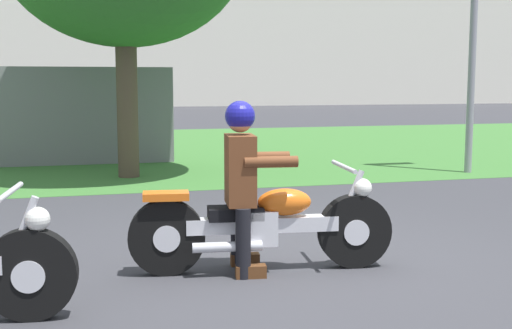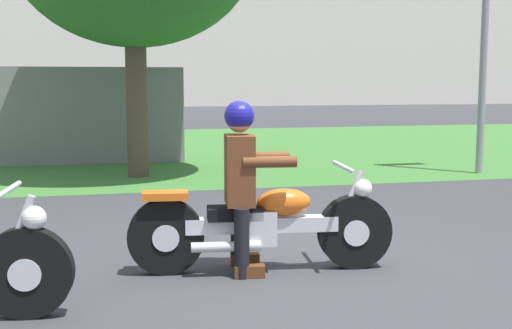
{
  "view_description": "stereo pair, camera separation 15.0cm",
  "coord_description": "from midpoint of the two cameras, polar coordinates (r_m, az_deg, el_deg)",
  "views": [
    {
      "loc": [
        -1.84,
        -5.33,
        1.54
      ],
      "look_at": [
        -0.41,
        -0.04,
        0.85
      ],
      "focal_mm": 46.81,
      "sensor_mm": 36.0,
      "label": 1
    },
    {
      "loc": [
        -1.69,
        -5.37,
        1.54
      ],
      "look_at": [
        -0.41,
        -0.04,
        0.85
      ],
      "focal_mm": 46.81,
      "sensor_mm": 36.0,
      "label": 2
    }
  ],
  "objects": [
    {
      "name": "rider_lead",
      "position": [
        5.33,
        -0.42,
        -0.76
      ],
      "size": [
        0.58,
        0.5,
        1.38
      ],
      "rotation": [
        0.0,
        0.0,
        -0.12
      ],
      "color": "black",
      "rests_on": "ground"
    },
    {
      "name": "grass_verge",
      "position": [
        15.39,
        -6.88,
        1.36
      ],
      "size": [
        60.0,
        12.0,
        0.01
      ],
      "primitive_type": "cube",
      "color": "#3D7533",
      "rests_on": "ground"
    },
    {
      "name": "motorcycle_lead",
      "position": [
        5.42,
        1.37,
        -5.2
      ],
      "size": [
        2.15,
        0.66,
        0.86
      ],
      "rotation": [
        0.0,
        0.0,
        -0.12
      ],
      "color": "black",
      "rests_on": "ground"
    },
    {
      "name": "ground",
      "position": [
        5.84,
        4.59,
        -8.14
      ],
      "size": [
        120.0,
        120.0,
        0.0
      ],
      "primitive_type": "plane",
      "color": "#38383D"
    }
  ]
}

